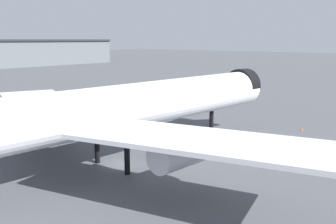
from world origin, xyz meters
The scene contains 4 objects.
ground centered at (0.00, 0.00, 0.00)m, with size 900.00×900.00×0.00m, color #4C4F54.
airliner_near_gate centered at (0.64, -0.51, 7.60)m, with size 63.99×58.49×17.27m.
service_truck_front centered at (12.71, 35.69, 1.59)m, with size 5.11×5.80×3.00m.
traffic_cone_near_nose centered at (34.87, -10.29, 0.29)m, with size 0.46×0.46×0.57m, color #F2600C.
Camera 1 is at (-31.29, -36.78, 16.35)m, focal length 40.08 mm.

